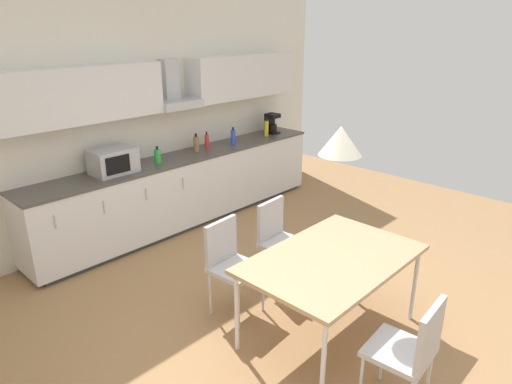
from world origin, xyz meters
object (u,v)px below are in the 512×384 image
(coffee_maker, at_px, (271,123))
(dining_table, at_px, (332,261))
(microwave, at_px, (113,161))
(bottle_blue, at_px, (233,137))
(bottle_yellow, at_px, (266,128))
(chair_far_right, at_px, (278,235))
(chair_far_left, at_px, (229,258))
(bottle_brown, at_px, (196,144))
(pendant_lamp, at_px, (340,141))
(bottle_green, at_px, (158,156))
(bottle_red, at_px, (207,141))
(chair_near_left, at_px, (412,346))

(coffee_maker, xyz_separation_m, dining_table, (-2.34, -2.76, -0.37))
(microwave, distance_m, bottle_blue, 1.82)
(bottle_yellow, height_order, chair_far_right, bottle_yellow)
(chair_far_right, distance_m, chair_far_left, 0.67)
(bottle_brown, xyz_separation_m, pendant_lamp, (-0.86, -2.75, 0.68))
(bottle_green, relative_size, bottle_yellow, 0.76)
(coffee_maker, relative_size, bottle_yellow, 1.10)
(pendant_lamp, bearing_deg, chair_far_left, 111.52)
(bottle_red, bearing_deg, bottle_green, -174.19)
(bottle_green, height_order, chair_far_left, bottle_green)
(bottle_red, height_order, chair_far_left, bottle_red)
(microwave, bearing_deg, bottle_green, -3.72)
(bottle_brown, bearing_deg, chair_near_left, -108.24)
(bottle_yellow, relative_size, chair_far_left, 0.31)
(coffee_maker, bearing_deg, microwave, -179.44)
(bottle_red, distance_m, bottle_green, 0.86)
(coffee_maker, height_order, bottle_red, coffee_maker)
(dining_table, bearing_deg, bottle_red, 68.93)
(chair_far_left, bearing_deg, bottle_green, 73.02)
(microwave, height_order, chair_near_left, microwave)
(bottle_blue, distance_m, chair_far_right, 2.23)
(microwave, relative_size, pendant_lamp, 1.50)
(bottle_blue, bearing_deg, microwave, 178.93)
(chair_near_left, bearing_deg, chair_far_right, 69.21)
(chair_near_left, bearing_deg, pendant_lamp, 69.20)
(microwave, distance_m, bottle_red, 1.42)
(microwave, height_order, dining_table, microwave)
(bottle_red, height_order, chair_far_right, bottle_red)
(bottle_blue, relative_size, bottle_brown, 0.97)
(chair_far_right, bearing_deg, pendant_lamp, -110.77)
(bottle_red, xyz_separation_m, pendant_lamp, (-1.07, -2.79, 0.68))
(dining_table, height_order, chair_near_left, chair_near_left)
(bottle_brown, relative_size, chair_near_left, 0.28)
(microwave, distance_m, bottle_brown, 1.21)
(chair_near_left, relative_size, pendant_lamp, 2.72)
(dining_table, bearing_deg, chair_far_right, 69.23)
(coffee_maker, xyz_separation_m, chair_near_left, (-2.67, -3.62, -0.53))
(chair_near_left, xyz_separation_m, chair_far_right, (0.65, 1.72, 0.00))
(microwave, xyz_separation_m, bottle_green, (0.57, -0.04, -0.05))
(coffee_maker, bearing_deg, chair_near_left, -126.39)
(bottle_green, relative_size, bottle_blue, 0.87)
(coffee_maker, relative_size, pendant_lamp, 0.94)
(bottle_yellow, bearing_deg, pendant_lamp, -128.68)
(dining_table, xyz_separation_m, chair_far_left, (-0.34, 0.86, -0.16))
(microwave, distance_m, coffee_maker, 2.69)
(dining_table, distance_m, chair_near_left, 0.93)
(bottle_yellow, height_order, pendant_lamp, pendant_lamp)
(bottle_red, distance_m, chair_near_left, 3.93)
(dining_table, xyz_separation_m, chair_far_right, (0.33, 0.86, -0.16))
(bottle_green, bearing_deg, bottle_blue, 0.12)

